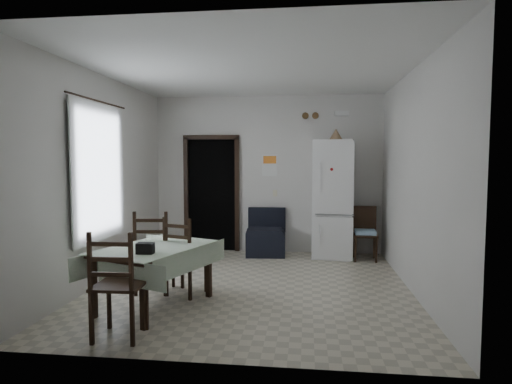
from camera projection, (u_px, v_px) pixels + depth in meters
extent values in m
plane|color=beige|center=(252.00, 286.00, 5.83)|extent=(4.50, 4.50, 0.00)
cube|color=black|center=(214.00, 194.00, 8.32)|extent=(0.90, 0.45, 2.10)
cube|color=black|center=(186.00, 195.00, 8.13)|extent=(0.08, 0.10, 2.18)
cube|color=black|center=(237.00, 196.00, 8.02)|extent=(0.08, 0.10, 2.18)
cube|color=black|center=(211.00, 137.00, 7.99)|extent=(1.06, 0.10, 0.08)
cube|color=silver|center=(92.00, 172.00, 5.77)|extent=(0.10, 1.20, 1.60)
cube|color=silver|center=(100.00, 172.00, 5.76)|extent=(0.02, 1.45, 1.85)
cylinder|color=black|center=(99.00, 101.00, 5.69)|extent=(0.02, 1.60, 0.02)
cube|color=white|center=(270.00, 165.00, 7.92)|extent=(0.28, 0.02, 0.40)
cube|color=orange|center=(270.00, 160.00, 7.91)|extent=(0.24, 0.01, 0.14)
cube|color=beige|center=(275.00, 193.00, 7.95)|extent=(0.08, 0.02, 0.12)
cylinder|color=brown|center=(305.00, 116.00, 7.77)|extent=(0.12, 0.03, 0.12)
cylinder|color=brown|center=(315.00, 116.00, 7.75)|extent=(0.12, 0.03, 0.12)
cube|color=white|center=(342.00, 113.00, 7.67)|extent=(0.25, 0.07, 0.09)
cone|color=tan|center=(336.00, 134.00, 7.43)|extent=(0.27, 0.27, 0.20)
cube|color=black|center=(145.00, 248.00, 4.59)|extent=(0.18, 0.11, 0.12)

